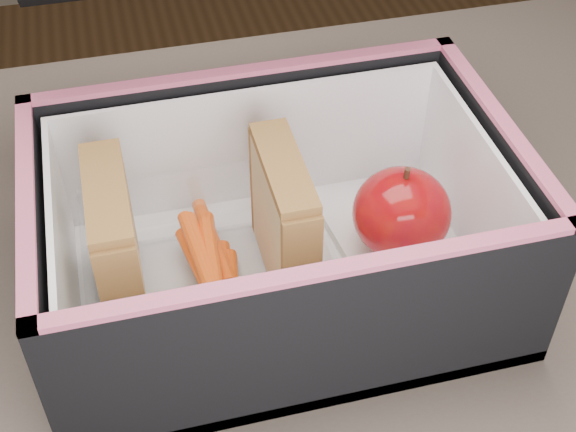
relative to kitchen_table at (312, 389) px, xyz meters
name	(u,v)px	position (x,y,z in m)	size (l,w,h in m)	color
kitchen_table	(312,389)	(0.00, 0.00, 0.00)	(1.20, 0.80, 0.75)	brown
lunch_bag	(276,215)	(-0.02, 0.04, 0.16)	(0.33, 0.37, 0.28)	black
plastic_tub	(204,257)	(-0.07, 0.04, 0.14)	(0.16, 0.12, 0.07)	white
sandwich_left	(117,248)	(-0.13, 0.04, 0.16)	(0.03, 0.10, 0.11)	beige
sandwich_right	(284,220)	(-0.01, 0.04, 0.16)	(0.03, 0.10, 0.11)	beige
carrot_sticks	(215,270)	(-0.07, 0.03, 0.13)	(0.04, 0.14, 0.03)	#DF3B00
paper_napkin	(392,243)	(0.07, 0.04, 0.11)	(0.08, 0.08, 0.01)	white
red_apple	(402,213)	(0.08, 0.04, 0.15)	(0.09, 0.09, 0.08)	maroon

